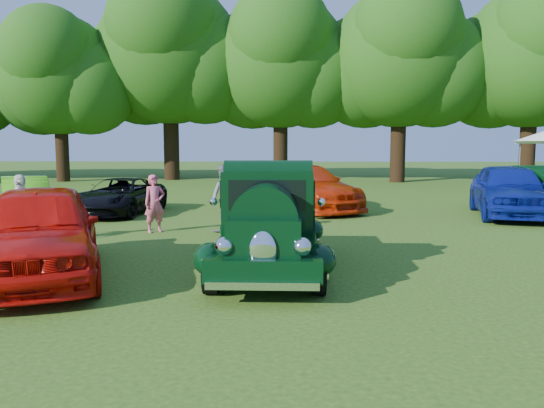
{
  "coord_description": "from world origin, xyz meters",
  "views": [
    {
      "loc": [
        0.71,
        -9.03,
        2.34
      ],
      "look_at": [
        0.33,
        1.78,
        1.1
      ],
      "focal_mm": 35.0,
      "sensor_mm": 36.0,
      "label": 1
    }
  ],
  "objects_px": {
    "hero_pickup": "(269,227)",
    "red_convertible": "(39,231)",
    "spectator_grey": "(226,200)",
    "spectator_white": "(21,209)",
    "spectator_pink": "(155,204)",
    "back_car_orange": "(305,187)",
    "back_car_black": "(120,196)",
    "back_car_lime": "(26,197)",
    "back_car_blue": "(509,190)"
  },
  "relations": [
    {
      "from": "spectator_pink",
      "to": "red_convertible",
      "type": "bearing_deg",
      "value": -131.85
    },
    {
      "from": "hero_pickup",
      "to": "spectator_white",
      "type": "relative_size",
      "value": 2.93
    },
    {
      "from": "back_car_orange",
      "to": "spectator_white",
      "type": "distance_m",
      "value": 9.55
    },
    {
      "from": "spectator_grey",
      "to": "back_car_black",
      "type": "bearing_deg",
      "value": 174.78
    },
    {
      "from": "spectator_pink",
      "to": "back_car_orange",
      "type": "bearing_deg",
      "value": 18.54
    },
    {
      "from": "back_car_lime",
      "to": "back_car_blue",
      "type": "height_order",
      "value": "back_car_blue"
    },
    {
      "from": "red_convertible",
      "to": "spectator_white",
      "type": "distance_m",
      "value": 3.71
    },
    {
      "from": "back_car_lime",
      "to": "spectator_grey",
      "type": "bearing_deg",
      "value": -54.33
    },
    {
      "from": "red_convertible",
      "to": "back_car_black",
      "type": "bearing_deg",
      "value": 77.14
    },
    {
      "from": "hero_pickup",
      "to": "spectator_white",
      "type": "distance_m",
      "value": 6.41
    },
    {
      "from": "back_car_orange",
      "to": "spectator_white",
      "type": "bearing_deg",
      "value": -164.28
    },
    {
      "from": "red_convertible",
      "to": "spectator_pink",
      "type": "relative_size",
      "value": 3.17
    },
    {
      "from": "red_convertible",
      "to": "back_car_blue",
      "type": "xyz_separation_m",
      "value": [
        11.38,
        8.27,
        0.04
      ]
    },
    {
      "from": "back_car_lime",
      "to": "back_car_orange",
      "type": "relative_size",
      "value": 0.71
    },
    {
      "from": "red_convertible",
      "to": "spectator_pink",
      "type": "distance_m",
      "value": 4.88
    },
    {
      "from": "hero_pickup",
      "to": "back_car_black",
      "type": "bearing_deg",
      "value": 124.46
    },
    {
      "from": "back_car_lime",
      "to": "spectator_pink",
      "type": "distance_m",
      "value": 5.69
    },
    {
      "from": "hero_pickup",
      "to": "spectator_white",
      "type": "bearing_deg",
      "value": 157.47
    },
    {
      "from": "back_car_blue",
      "to": "spectator_pink",
      "type": "height_order",
      "value": "back_car_blue"
    },
    {
      "from": "back_car_black",
      "to": "back_car_orange",
      "type": "distance_m",
      "value": 6.35
    },
    {
      "from": "spectator_grey",
      "to": "back_car_lime",
      "type": "bearing_deg",
      "value": -166.07
    },
    {
      "from": "back_car_black",
      "to": "back_car_orange",
      "type": "xyz_separation_m",
      "value": [
        6.18,
        1.46,
        0.2
      ]
    },
    {
      "from": "red_convertible",
      "to": "spectator_grey",
      "type": "xyz_separation_m",
      "value": [
        2.7,
        4.54,
        0.08
      ]
    },
    {
      "from": "back_car_black",
      "to": "back_car_orange",
      "type": "relative_size",
      "value": 0.78
    },
    {
      "from": "spectator_grey",
      "to": "spectator_white",
      "type": "relative_size",
      "value": 1.11
    },
    {
      "from": "back_car_blue",
      "to": "spectator_white",
      "type": "distance_m",
      "value": 14.27
    },
    {
      "from": "back_car_black",
      "to": "back_car_blue",
      "type": "relative_size",
      "value": 0.85
    },
    {
      "from": "hero_pickup",
      "to": "red_convertible",
      "type": "height_order",
      "value": "hero_pickup"
    },
    {
      "from": "spectator_white",
      "to": "red_convertible",
      "type": "bearing_deg",
      "value": -161.38
    },
    {
      "from": "back_car_blue",
      "to": "hero_pickup",
      "type": "bearing_deg",
      "value": -122.42
    },
    {
      "from": "hero_pickup",
      "to": "back_car_black",
      "type": "height_order",
      "value": "hero_pickup"
    },
    {
      "from": "red_convertible",
      "to": "back_car_black",
      "type": "relative_size",
      "value": 1.13
    },
    {
      "from": "spectator_pink",
      "to": "spectator_grey",
      "type": "bearing_deg",
      "value": -40.52
    },
    {
      "from": "back_car_orange",
      "to": "spectator_grey",
      "type": "height_order",
      "value": "spectator_grey"
    },
    {
      "from": "red_convertible",
      "to": "spectator_white",
      "type": "bearing_deg",
      "value": 99.9
    },
    {
      "from": "spectator_pink",
      "to": "spectator_white",
      "type": "bearing_deg",
      "value": 178.54
    },
    {
      "from": "back_car_lime",
      "to": "spectator_pink",
      "type": "xyz_separation_m",
      "value": [
        4.91,
        -2.88,
        0.12
      ]
    },
    {
      "from": "hero_pickup",
      "to": "red_convertible",
      "type": "relative_size",
      "value": 0.98
    },
    {
      "from": "back_car_orange",
      "to": "spectator_grey",
      "type": "bearing_deg",
      "value": -140.97
    },
    {
      "from": "back_car_blue",
      "to": "back_car_lime",
      "type": "bearing_deg",
      "value": -165.86
    },
    {
      "from": "red_convertible",
      "to": "back_car_blue",
      "type": "distance_m",
      "value": 14.07
    },
    {
      "from": "back_car_blue",
      "to": "back_car_black",
      "type": "bearing_deg",
      "value": -168.6
    },
    {
      "from": "back_car_black",
      "to": "spectator_pink",
      "type": "bearing_deg",
      "value": -53.14
    },
    {
      "from": "hero_pickup",
      "to": "red_convertible",
      "type": "xyz_separation_m",
      "value": [
        -3.97,
        -0.71,
        0.02
      ]
    },
    {
      "from": "back_car_lime",
      "to": "spectator_grey",
      "type": "height_order",
      "value": "spectator_grey"
    },
    {
      "from": "red_convertible",
      "to": "back_car_blue",
      "type": "relative_size",
      "value": 0.96
    },
    {
      "from": "hero_pickup",
      "to": "spectator_pink",
      "type": "xyz_separation_m",
      "value": [
        -3.18,
        4.1,
        -0.04
      ]
    },
    {
      "from": "hero_pickup",
      "to": "back_car_lime",
      "type": "distance_m",
      "value": 10.69
    },
    {
      "from": "spectator_pink",
      "to": "spectator_grey",
      "type": "height_order",
      "value": "spectator_grey"
    },
    {
      "from": "hero_pickup",
      "to": "back_car_lime",
      "type": "xyz_separation_m",
      "value": [
        -8.09,
        6.98,
        -0.17
      ]
    }
  ]
}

